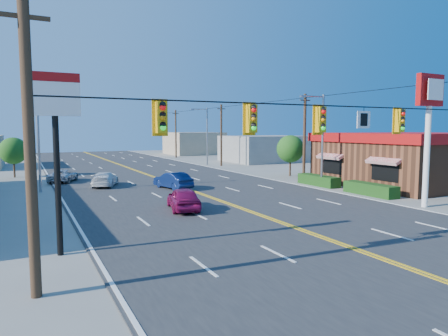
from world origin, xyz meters
name	(u,v)px	position (x,y,z in m)	size (l,w,h in m)	color
ground	(339,245)	(0.00, 0.00, 0.00)	(160.00, 160.00, 0.00)	gray
road	(179,186)	(0.00, 20.00, 0.03)	(20.00, 120.00, 0.06)	#2D2D30
signal_span	(340,133)	(-0.12, 0.00, 4.89)	(24.32, 0.34, 9.00)	#47301E
kfc	(412,158)	(19.90, 12.00, 2.38)	(16.30, 12.40, 4.70)	brown
kfc_pylon	(429,113)	(11.00, 4.00, 6.04)	(2.20, 0.36, 8.50)	white
pizza_hut_sign	(55,125)	(-11.00, 4.00, 5.18)	(1.90, 0.30, 6.85)	black
streetlight_se	(321,135)	(10.79, 14.00, 4.51)	(2.55, 0.25, 8.00)	gray
streetlight_ne	(206,133)	(10.79, 38.00, 4.51)	(2.55, 0.25, 8.00)	gray
streetlight_sw	(41,136)	(-10.79, 22.00, 4.51)	(2.55, 0.25, 8.00)	gray
streetlight_nw	(33,133)	(-10.79, 48.00, 4.51)	(2.55, 0.25, 8.00)	gray
utility_pole_near	(304,138)	(12.20, 18.00, 4.20)	(0.28, 0.28, 8.40)	#47301E
utility_pole_mid	(221,135)	(12.20, 36.00, 4.20)	(0.28, 0.28, 8.40)	#47301E
utility_pole_far	(176,134)	(12.20, 54.00, 4.20)	(0.28, 0.28, 8.40)	#47301E
tree_kfc_rear	(290,149)	(13.50, 22.00, 2.93)	(2.94, 2.94, 4.41)	#47301E
tree_west	(13,151)	(-13.00, 34.00, 2.79)	(2.80, 2.80, 4.20)	#47301E
bld_east_mid	(266,149)	(22.00, 40.00, 2.00)	(12.00, 10.00, 4.00)	gray
bld_east_far	(194,143)	(19.00, 62.00, 2.20)	(10.00, 10.00, 4.40)	tan
car_magenta	(183,199)	(-3.41, 9.97, 0.71)	(1.67, 4.16, 1.42)	maroon
car_blue	(173,181)	(-0.99, 18.69, 0.69)	(1.46, 4.19, 1.38)	#0D1D4C
car_white	(105,180)	(-5.82, 22.76, 0.63)	(1.75, 4.31, 1.25)	white
car_silver	(63,176)	(-8.80, 27.58, 0.58)	(1.92, 4.16, 1.16)	#BCBBC1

